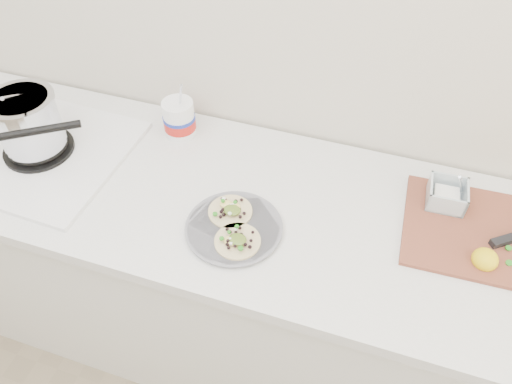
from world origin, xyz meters
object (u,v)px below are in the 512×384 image
(tub, at_px, (179,117))
(stove, at_px, (33,133))
(cutboard, at_px, (492,229))
(taco_plate, at_px, (234,226))

(tub, bearing_deg, stove, -148.83)
(cutboard, bearing_deg, taco_plate, -164.62)
(tub, xyz_separation_m, cutboard, (0.97, -0.12, -0.05))
(tub, bearing_deg, taco_plate, -47.22)
(cutboard, bearing_deg, stove, -177.39)
(taco_plate, distance_m, cutboard, 0.69)
(stove, relative_size, cutboard, 1.11)
(stove, relative_size, taco_plate, 2.04)
(stove, relative_size, tub, 2.35)
(tub, relative_size, cutboard, 0.47)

